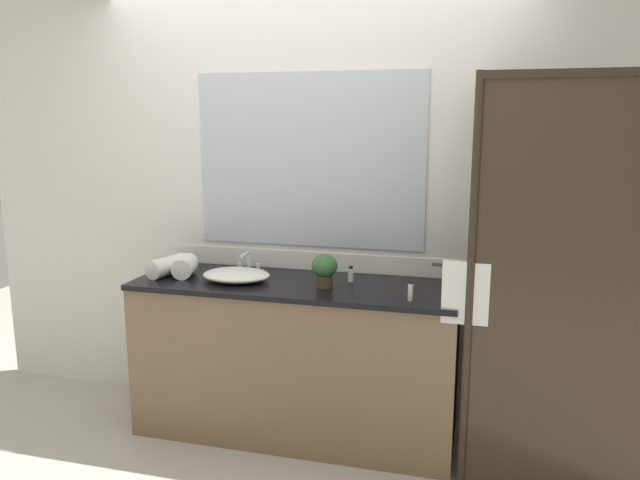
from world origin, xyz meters
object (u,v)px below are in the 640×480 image
potted_plant (325,268)px  amenity_bottle_lotion (351,274)px  amenity_bottle_conditioner (411,291)px  rolled_towel_near_edge (168,266)px  faucet (248,266)px  rolled_towel_middle (185,266)px  sink_basin (236,275)px

potted_plant → amenity_bottle_lotion: size_ratio=2.08×
potted_plant → amenity_bottle_conditioner: size_ratio=1.81×
rolled_towel_near_edge → amenity_bottle_lotion: bearing=7.1°
amenity_bottle_conditioner → amenity_bottle_lotion: amenity_bottle_conditioner is taller
potted_plant → amenity_bottle_conditioner: (0.48, -0.13, -0.06)m
rolled_towel_near_edge → faucet: bearing=21.5°
amenity_bottle_lotion → rolled_towel_near_edge: 1.07m
amenity_bottle_conditioner → faucet: bearing=162.0°
faucet → amenity_bottle_conditioner: bearing=-18.0°
amenity_bottle_conditioner → rolled_towel_middle: rolled_towel_middle is taller
faucet → amenity_bottle_conditioner: 1.04m
sink_basin → amenity_bottle_lotion: (0.63, 0.14, 0.01)m
sink_basin → amenity_bottle_lotion: 0.64m
potted_plant → rolled_towel_middle: (-0.84, 0.02, -0.05)m
faucet → amenity_bottle_lotion: 0.63m
amenity_bottle_lotion → faucet: bearing=176.5°
faucet → rolled_towel_near_edge: 0.46m
rolled_towel_near_edge → amenity_bottle_conditioner: bearing=-6.1°
rolled_towel_near_edge → rolled_towel_middle: (0.11, 0.00, 0.00)m
sink_basin → amenity_bottle_conditioner: amenity_bottle_conditioner is taller
amenity_bottle_lotion → rolled_towel_near_edge: rolled_towel_near_edge is taller
amenity_bottle_conditioner → rolled_towel_middle: bearing=173.3°
amenity_bottle_lotion → sink_basin: bearing=-167.2°
sink_basin → potted_plant: bearing=-1.0°
sink_basin → faucet: bearing=90.0°
rolled_towel_near_edge → rolled_towel_middle: size_ratio=1.36×
rolled_towel_near_edge → rolled_towel_middle: rolled_towel_middle is taller
amenity_bottle_conditioner → rolled_towel_near_edge: bearing=173.9°
potted_plant → rolled_towel_near_edge: bearing=178.8°
amenity_bottle_conditioner → amenity_bottle_lotion: (-0.36, 0.28, -0.01)m
amenity_bottle_conditioner → rolled_towel_near_edge: rolled_towel_near_edge is taller
sink_basin → rolled_towel_near_edge: 0.43m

